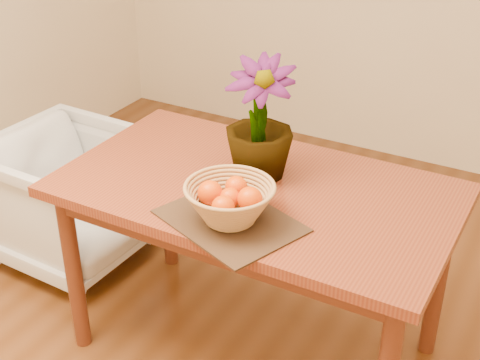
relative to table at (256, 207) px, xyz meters
The scene contains 6 objects.
table is the anchor object (origin of this frame).
placemat 0.27m from the table, 81.48° to the right, with size 0.43×0.32×0.01m, color #3B2415.
wicker_basket 0.30m from the table, 81.48° to the right, with size 0.29×0.29×0.12m.
orange_pile 0.31m from the table, 81.48° to the right, with size 0.21×0.20×0.08m.
potted_plant 0.32m from the table, 110.79° to the left, with size 0.25×0.25×0.44m, color #194814.
armchair 1.13m from the table, behind, with size 0.67×0.62×0.69m, color gray.
Camera 1 is at (0.95, -1.52, 1.91)m, focal length 50.00 mm.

